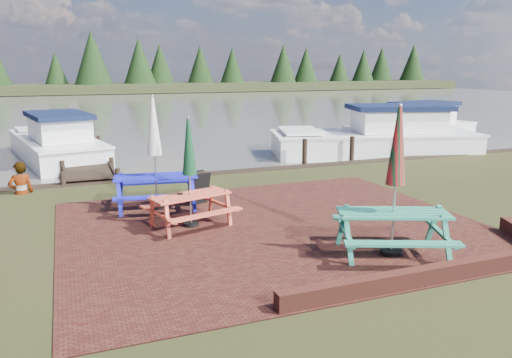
{
  "coord_description": "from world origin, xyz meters",
  "views": [
    {
      "loc": [
        -4.15,
        -8.64,
        3.47
      ],
      "look_at": [
        -0.2,
        1.56,
        1.0
      ],
      "focal_mm": 35.0,
      "sensor_mm": 36.0,
      "label": 1
    }
  ],
  "objects_px": {
    "boat_far": "(414,129)",
    "boat_near": "(378,139)",
    "picnic_table_teal": "(394,205)",
    "chalkboard": "(199,188)",
    "picnic_table_red": "(190,190)",
    "picnic_table_blue": "(155,170)",
    "person": "(18,162)",
    "jetty": "(84,156)",
    "boat_jetty": "(57,145)"
  },
  "relations": [
    {
      "from": "picnic_table_red",
      "to": "boat_jetty",
      "type": "relative_size",
      "value": 0.31
    },
    {
      "from": "boat_far",
      "to": "person",
      "type": "height_order",
      "value": "person"
    },
    {
      "from": "boat_jetty",
      "to": "picnic_table_red",
      "type": "bearing_deg",
      "value": -87.09
    },
    {
      "from": "jetty",
      "to": "person",
      "type": "relative_size",
      "value": 5.03
    },
    {
      "from": "jetty",
      "to": "boat_near",
      "type": "xyz_separation_m",
      "value": [
        11.69,
        -2.33,
        0.37
      ]
    },
    {
      "from": "picnic_table_teal",
      "to": "picnic_table_blue",
      "type": "xyz_separation_m",
      "value": [
        -3.54,
        4.75,
        -0.0
      ]
    },
    {
      "from": "picnic_table_blue",
      "to": "boat_far",
      "type": "xyz_separation_m",
      "value": [
        14.14,
        8.05,
        -0.53
      ]
    },
    {
      "from": "chalkboard",
      "to": "boat_far",
      "type": "height_order",
      "value": "boat_far"
    },
    {
      "from": "jetty",
      "to": "boat_near",
      "type": "distance_m",
      "value": 11.93
    },
    {
      "from": "picnic_table_blue",
      "to": "boat_near",
      "type": "xyz_separation_m",
      "value": [
        10.32,
        5.51,
        -0.49
      ]
    },
    {
      "from": "picnic_table_teal",
      "to": "boat_jetty",
      "type": "relative_size",
      "value": 0.36
    },
    {
      "from": "jetty",
      "to": "boat_far",
      "type": "xyz_separation_m",
      "value": [
        15.51,
        0.21,
        0.33
      ]
    },
    {
      "from": "person",
      "to": "boat_far",
      "type": "bearing_deg",
      "value": -176.6
    },
    {
      "from": "picnic_table_teal",
      "to": "person",
      "type": "relative_size",
      "value": 1.55
    },
    {
      "from": "boat_far",
      "to": "boat_near",
      "type": "bearing_deg",
      "value": 113.4
    },
    {
      "from": "chalkboard",
      "to": "boat_near",
      "type": "height_order",
      "value": "boat_near"
    },
    {
      "from": "boat_far",
      "to": "boat_jetty",
      "type": "bearing_deg",
      "value": 76.21
    },
    {
      "from": "picnic_table_red",
      "to": "person",
      "type": "xyz_separation_m",
      "value": [
        -3.71,
        4.55,
        0.06
      ]
    },
    {
      "from": "picnic_table_teal",
      "to": "person",
      "type": "bearing_deg",
      "value": 154.18
    },
    {
      "from": "chalkboard",
      "to": "boat_near",
      "type": "xyz_separation_m",
      "value": [
        9.21,
        5.46,
        0.06
      ]
    },
    {
      "from": "jetty",
      "to": "boat_jetty",
      "type": "bearing_deg",
      "value": 127.67
    },
    {
      "from": "picnic_table_blue",
      "to": "boat_jetty",
      "type": "height_order",
      "value": "picnic_table_blue"
    },
    {
      "from": "picnic_table_teal",
      "to": "boat_near",
      "type": "distance_m",
      "value": 12.31
    },
    {
      "from": "picnic_table_red",
      "to": "boat_jetty",
      "type": "height_order",
      "value": "picnic_table_red"
    },
    {
      "from": "picnic_table_blue",
      "to": "picnic_table_red",
      "type": "bearing_deg",
      "value": -66.61
    },
    {
      "from": "picnic_table_red",
      "to": "boat_jetty",
      "type": "distance_m",
      "value": 11.13
    },
    {
      "from": "boat_near",
      "to": "boat_far",
      "type": "relative_size",
      "value": 1.25
    },
    {
      "from": "picnic_table_teal",
      "to": "picnic_table_red",
      "type": "distance_m",
      "value": 4.34
    },
    {
      "from": "chalkboard",
      "to": "jetty",
      "type": "height_order",
      "value": "chalkboard"
    },
    {
      "from": "jetty",
      "to": "boat_far",
      "type": "height_order",
      "value": "boat_far"
    },
    {
      "from": "picnic_table_blue",
      "to": "person",
      "type": "distance_m",
      "value": 4.34
    },
    {
      "from": "picnic_table_blue",
      "to": "boat_far",
      "type": "bearing_deg",
      "value": 38.21
    },
    {
      "from": "jetty",
      "to": "boat_far",
      "type": "relative_size",
      "value": 1.26
    },
    {
      "from": "picnic_table_blue",
      "to": "boat_near",
      "type": "bearing_deg",
      "value": 36.65
    },
    {
      "from": "picnic_table_blue",
      "to": "person",
      "type": "xyz_separation_m",
      "value": [
        -3.26,
        2.86,
        -0.07
      ]
    },
    {
      "from": "chalkboard",
      "to": "boat_near",
      "type": "relative_size",
      "value": 0.09
    },
    {
      "from": "chalkboard",
      "to": "person",
      "type": "xyz_separation_m",
      "value": [
        -4.37,
        2.81,
        0.47
      ]
    },
    {
      "from": "picnic_table_red",
      "to": "jetty",
      "type": "xyz_separation_m",
      "value": [
        -1.82,
        9.54,
        -0.73
      ]
    },
    {
      "from": "picnic_table_red",
      "to": "chalkboard",
      "type": "xyz_separation_m",
      "value": [
        0.66,
        1.74,
        -0.41
      ]
    },
    {
      "from": "jetty",
      "to": "boat_jetty",
      "type": "relative_size",
      "value": 1.17
    },
    {
      "from": "picnic_table_red",
      "to": "boat_far",
      "type": "xyz_separation_m",
      "value": [
        13.69,
        9.75,
        -0.4
      ]
    },
    {
      "from": "chalkboard",
      "to": "boat_jetty",
      "type": "bearing_deg",
      "value": 87.21
    },
    {
      "from": "picnic_table_red",
      "to": "picnic_table_blue",
      "type": "xyz_separation_m",
      "value": [
        -0.45,
        1.7,
        0.13
      ]
    },
    {
      "from": "picnic_table_blue",
      "to": "chalkboard",
      "type": "height_order",
      "value": "picnic_table_blue"
    },
    {
      "from": "picnic_table_teal",
      "to": "boat_far",
      "type": "height_order",
      "value": "picnic_table_teal"
    },
    {
      "from": "picnic_table_teal",
      "to": "picnic_table_red",
      "type": "bearing_deg",
      "value": 157.72
    },
    {
      "from": "picnic_table_red",
      "to": "picnic_table_blue",
      "type": "distance_m",
      "value": 1.76
    },
    {
      "from": "picnic_table_red",
      "to": "boat_near",
      "type": "bearing_deg",
      "value": 20.74
    },
    {
      "from": "boat_jetty",
      "to": "chalkboard",
      "type": "bearing_deg",
      "value": -80.7
    },
    {
      "from": "picnic_table_teal",
      "to": "person",
      "type": "height_order",
      "value": "picnic_table_teal"
    }
  ]
}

